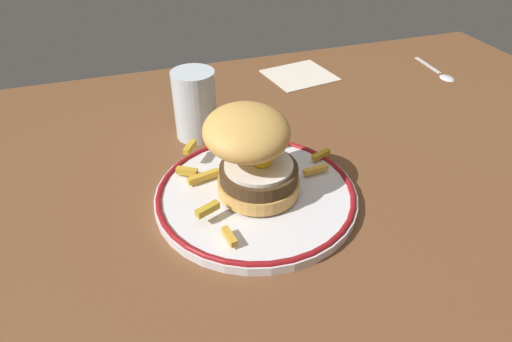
# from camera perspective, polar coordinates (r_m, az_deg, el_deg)

# --- Properties ---
(ground_plane) EXTENTS (1.32, 0.93, 0.04)m
(ground_plane) POSITION_cam_1_polar(r_m,az_deg,el_deg) (0.62, 4.19, -3.47)
(ground_plane) COLOR brown
(dinner_plate) EXTENTS (0.27, 0.27, 0.02)m
(dinner_plate) POSITION_cam_1_polar(r_m,az_deg,el_deg) (0.58, 0.00, -3.00)
(dinner_plate) COLOR silver
(dinner_plate) RESTS_ON ground_plane
(burger) EXTENTS (0.12, 0.13, 0.12)m
(burger) POSITION_cam_1_polar(r_m,az_deg,el_deg) (0.55, -0.57, 2.55)
(burger) COLOR gold
(burger) RESTS_ON dinner_plate
(fries_pile) EXTENTS (0.22, 0.22, 0.03)m
(fries_pile) POSITION_cam_1_polar(r_m,az_deg,el_deg) (0.61, -1.95, 1.02)
(fries_pile) COLOR gold
(fries_pile) RESTS_ON dinner_plate
(water_glass) EXTENTS (0.07, 0.07, 0.11)m
(water_glass) POSITION_cam_1_polar(r_m,az_deg,el_deg) (0.71, -7.83, 7.91)
(water_glass) COLOR silver
(water_glass) RESTS_ON ground_plane
(spoon) EXTENTS (0.03, 0.13, 0.01)m
(spoon) POSITION_cam_1_polar(r_m,az_deg,el_deg) (1.01, 23.03, 11.48)
(spoon) COLOR silver
(spoon) RESTS_ON ground_plane
(napkin) EXTENTS (0.14, 0.14, 0.00)m
(napkin) POSITION_cam_1_polar(r_m,az_deg,el_deg) (0.93, 5.66, 12.28)
(napkin) COLOR silver
(napkin) RESTS_ON ground_plane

